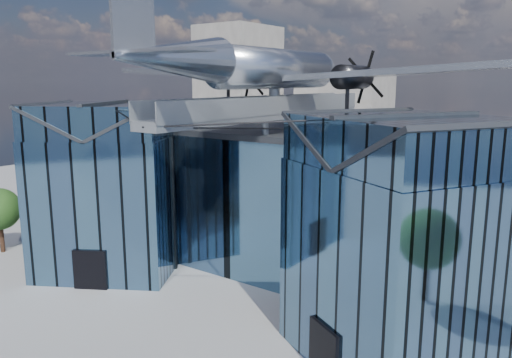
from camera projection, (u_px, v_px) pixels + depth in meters
The scene contains 4 objects.
ground_plane at pixel (237, 298), 30.99m from camera, with size 120.00×120.00×0.00m, color gray.
museum at pixel (288, 194), 34.54m from camera, with size 32.88×24.50×17.60m.
bg_towers at pixel (472, 105), 68.30m from camera, with size 77.00×24.50×26.00m.
tree_side_w at pixel (83, 173), 50.97m from camera, with size 4.33×4.33×5.90m.
Camera 1 is at (17.97, -22.76, 13.23)m, focal length 35.00 mm.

